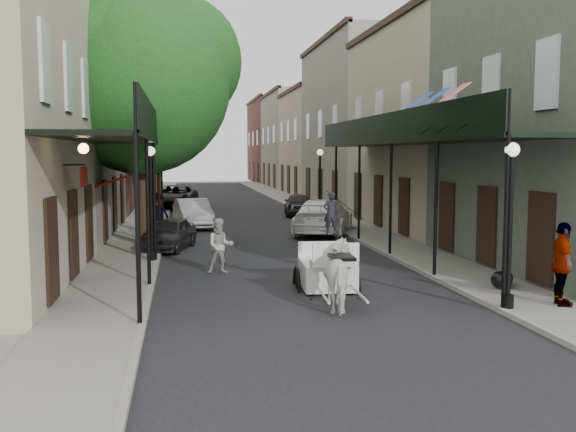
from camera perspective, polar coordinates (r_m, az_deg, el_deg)
name	(u,v)px	position (r m, az deg, el deg)	size (l,w,h in m)	color
ground	(311,300)	(15.91, 2.10, -7.46)	(140.00, 140.00, 0.00)	gray
road	(240,219)	(35.51, -4.33, -0.27)	(8.00, 90.00, 0.01)	black
sidewalk_left	(147,220)	(35.42, -12.42, -0.31)	(2.20, 90.00, 0.12)	gray
sidewalk_right	(328,217)	(36.28, 3.56, -0.05)	(2.20, 90.00, 0.12)	gray
building_row_left	(99,129)	(45.56, -16.45, 7.40)	(5.00, 80.00, 10.50)	#ADA08A
building_row_right	(346,131)	(46.71, 5.17, 7.55)	(5.00, 80.00, 10.50)	gray
gallery_left	(130,140)	(22.24, -13.84, 6.59)	(2.20, 18.05, 4.88)	black
gallery_right	(404,141)	(23.54, 10.26, 6.60)	(2.20, 18.05, 4.88)	black
tree_near	(151,78)	(25.56, -12.05, 11.95)	(7.31, 6.80, 9.63)	#382619
tree_far	(162,116)	(39.45, -11.16, 8.70)	(6.45, 6.00, 8.61)	#382619
lamppost_right_near	(510,223)	(15.10, 19.12, -0.57)	(0.32, 0.32, 3.71)	black
lamppost_left	(151,201)	(21.27, -12.07, 1.29)	(0.32, 0.32, 3.71)	black
lamppost_right_far	(320,183)	(34.00, 2.85, 2.94)	(0.32, 0.32, 3.71)	black
horse	(342,275)	(14.91, 4.85, -5.26)	(0.85, 1.87, 1.58)	white
carriage	(325,249)	(17.26, 3.31, -2.98)	(1.72, 2.40, 2.64)	black
pedestrian_walking	(220,246)	(19.34, -6.05, -2.66)	(0.81, 0.63, 1.66)	#AFAEA5
pedestrian_sidewalk_left	(157,214)	(28.28, -11.58, 0.21)	(1.16, 0.66, 1.79)	gray
pedestrian_sidewalk_right	(563,264)	(15.90, 23.22, -3.95)	(1.12, 0.47, 1.92)	gray
car_left_near	(169,234)	(24.38, -10.50, -1.57)	(1.43, 3.56, 1.21)	black
car_left_mid	(193,214)	(31.41, -8.44, 0.21)	(1.49, 4.26, 1.41)	#A2A3A8
car_left_far	(175,197)	(42.94, -10.04, 1.69)	(2.57, 5.58, 1.55)	black
car_right_near	(323,217)	(28.78, 3.17, -0.05)	(2.20, 5.42, 1.57)	white
car_right_far	(299,204)	(37.30, 0.96, 1.06)	(1.60, 3.97, 1.35)	black
trash_bags	(502,279)	(17.63, 18.52, -5.34)	(0.82, 0.97, 0.47)	black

